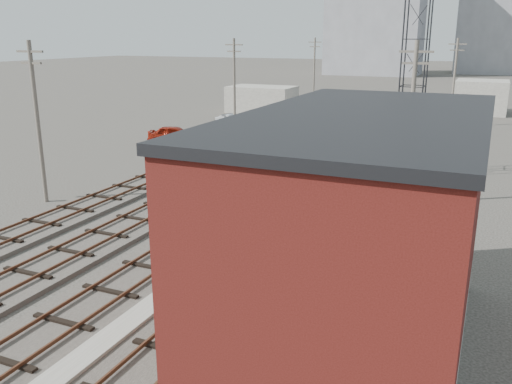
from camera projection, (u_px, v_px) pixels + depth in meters
The scene contains 23 objects.
ground at pixel (391, 120), 61.64m from camera, with size 320.00×320.00×0.00m, color #282621.
track_right at pixel (375, 157), 42.17m from camera, with size 3.20×90.00×0.39m.
track_mid_right at pixel (325, 153), 43.71m from camera, with size 3.20×90.00×0.39m.
track_mid_left at pixel (279, 149), 45.25m from camera, with size 3.20×90.00×0.39m.
track_left at pixel (236, 145), 46.79m from camera, with size 3.20×90.00×0.39m.
platform_curb at pixel (189, 280), 20.93m from camera, with size 0.90×28.00×0.26m, color gray.
brick_building at pixel (360, 238), 15.50m from camera, with size 6.54×12.20×7.22m.
lattice_tower at pixel (415, 63), 35.44m from camera, with size 1.60×1.60×15.00m.
utility_pole_left_a at pixel (37, 119), 29.93m from camera, with size 1.80×0.24×9.00m.
utility_pole_left_b at pixel (234, 84), 51.93m from camera, with size 1.80×0.24×9.00m.
utility_pole_left_c at pixel (314, 69), 73.93m from camera, with size 1.80×0.24×9.00m.
utility_pole_right_a at pixel (411, 119), 29.64m from camera, with size 1.80×0.24×9.00m.
utility_pole_right_b at pixel (454, 80), 56.04m from camera, with size 1.80×0.24×9.00m.
apartment_left at pixel (376, 11), 130.42m from camera, with size 22.00×14.00×30.00m, color gray.
apartment_right at pixel (493, 20), 134.15m from camera, with size 16.00×12.00×26.00m, color gray.
shed_left at pixel (262, 99), 67.37m from camera, with size 8.00×5.00×3.20m, color gray.
shed_right at pixel (481, 97), 66.42m from camera, with size 6.00×6.00×4.00m, color gray.
signal_mast at pixel (200, 297), 15.00m from camera, with size 0.40×0.41×3.86m.
switch_stand at pixel (154, 195), 30.33m from camera, with size 0.37×0.37×1.31m.
site_trailer at pixel (344, 108), 61.53m from camera, with size 6.54×3.29×2.66m.
car_red at pixel (175, 135), 47.90m from camera, with size 1.87×4.66×1.59m, color maroon.
car_silver at pixel (232, 120), 57.32m from camera, with size 1.29×3.69×1.22m, color #B6BBBF.
car_grey at pixel (242, 121), 56.24m from camera, with size 1.83×4.50×1.31m, color slate.
Camera 1 is at (10.59, -2.51, 9.20)m, focal length 38.00 mm.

